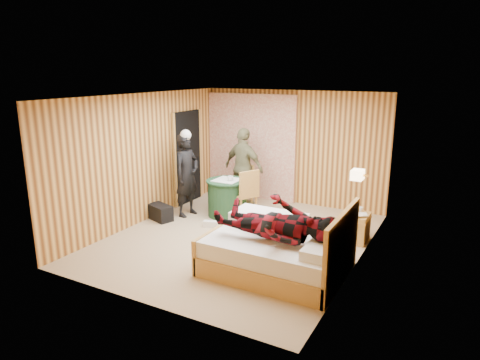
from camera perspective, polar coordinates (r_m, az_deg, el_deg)
The scene contains 23 objects.
floor at distance 7.70m, azimuth -0.22°, elevation -7.78°, with size 4.20×5.00×0.01m, color tan.
ceiling at distance 7.14m, azimuth -0.24°, elevation 11.12°, with size 4.20×5.00×0.01m, color white.
wall_back at distance 9.54m, azimuth 7.03°, elevation 4.31°, with size 4.20×0.02×2.50m, color #E8B259.
wall_left at distance 8.51m, azimuth -12.74°, elevation 2.82°, with size 0.02×5.00×2.50m, color #E8B259.
wall_right at distance 6.60m, azimuth 15.96°, elevation -0.73°, with size 0.02×5.00×2.50m, color #E8B259.
curtain at distance 9.89m, azimuth 1.47°, elevation 4.48°, with size 2.20×0.08×2.40m, color silver.
doorway at distance 9.60m, azimuth -7.01°, elevation 3.01°, with size 0.06×0.90×2.05m, color black.
wall_lamp at distance 7.05m, azimuth 15.42°, elevation 0.68°, with size 0.26×0.24×0.16m.
bed at distance 6.48m, azimuth 5.27°, elevation -9.31°, with size 1.99×1.56×1.07m.
nightstand at distance 7.77m, azimuth 15.34°, elevation -6.09°, with size 0.38×0.51×0.50m.
round_table at distance 8.77m, azimuth -1.70°, elevation -2.34°, with size 0.86×0.86×0.76m.
chair_far at distance 9.29m, azimuth 0.41°, elevation -0.35°, with size 0.43×0.43×0.93m.
chair_near at distance 8.51m, azimuth 0.80°, elevation -1.42°, with size 0.62×0.62×1.01m.
duffel_bag at distance 8.72m, azimuth -10.61°, elevation -4.26°, with size 0.54×0.29×0.31m, color black.
sneaker_left at distance 8.51m, azimuth 0.22°, elevation -5.20°, with size 0.24×0.10×0.11m, color silver.
sneaker_right at distance 8.23m, azimuth -3.95°, elevation -5.87°, with size 0.27×0.11×0.12m, color silver.
woman_standing at distance 8.73m, azimuth -7.09°, elevation 0.64°, with size 0.62×0.41×1.69m, color black.
man_at_table at distance 9.25m, azimuth 0.51°, elevation 1.64°, with size 1.01×0.42×1.72m, color #6E6D49.
man_on_bed at distance 6.04m, azimuth 4.77°, elevation -4.44°, with size 1.77×0.67×0.86m, color #640911.
book_lower at distance 7.64m, azimuth 15.38°, elevation -4.46°, with size 0.17×0.22×0.02m, color silver.
book_upper at distance 7.63m, azimuth 15.39°, elevation -4.31°, with size 0.16×0.22×0.02m, color silver.
cup_nightstand at distance 7.80m, azimuth 15.71°, elevation -3.82°, with size 0.10×0.10×0.09m, color silver.
cup_table at distance 8.56m, azimuth -1.31°, elevation 0.21°, with size 0.12×0.12×0.10m, color silver.
Camera 1 is at (3.43, -6.25, 2.92)m, focal length 32.00 mm.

